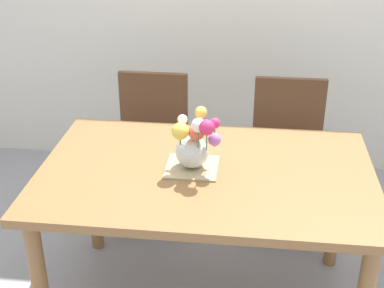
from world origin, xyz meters
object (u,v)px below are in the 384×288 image
object	(u,v)px
chair_right	(287,145)
dining_table	(206,189)
flower_vase	(194,143)
chair_left	(151,138)

from	to	relation	value
chair_right	dining_table	bearing A→B (deg)	63.49
chair_right	flower_vase	bearing A→B (deg)	60.48
chair_left	flower_vase	bearing A→B (deg)	113.33
dining_table	chair_left	distance (m)	0.93
chair_left	chair_right	xyz separation A→B (m)	(0.82, 0.00, 0.00)
flower_vase	chair_left	bearing A→B (deg)	113.33
chair_right	chair_left	bearing A→B (deg)	0.00
chair_left	flower_vase	xyz separation A→B (m)	(0.36, -0.82, 0.39)
chair_left	chair_right	size ratio (longest dim) A/B	1.00
dining_table	flower_vase	world-z (taller)	flower_vase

